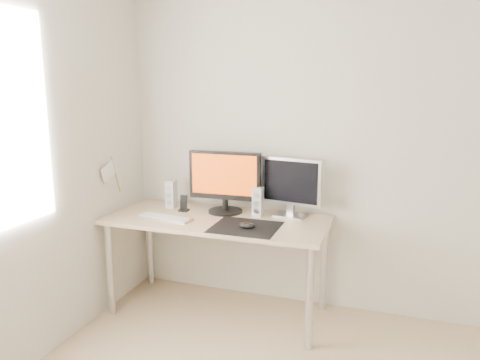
# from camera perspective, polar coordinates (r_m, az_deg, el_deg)

# --- Properties ---
(wall_back) EXTENTS (3.50, 0.00, 3.50)m
(wall_back) POSITION_cam_1_polar(r_m,az_deg,el_deg) (3.45, 14.07, 4.03)
(wall_back) COLOR silver
(wall_back) RESTS_ON ground
(mousepad) EXTENTS (0.45, 0.40, 0.00)m
(mousepad) POSITION_cam_1_polar(r_m,az_deg,el_deg) (3.20, 0.67, -5.76)
(mousepad) COLOR black
(mousepad) RESTS_ON desk
(mouse) EXTENTS (0.11, 0.07, 0.04)m
(mouse) POSITION_cam_1_polar(r_m,az_deg,el_deg) (3.16, 0.84, -5.57)
(mouse) COLOR black
(mouse) RESTS_ON mousepad
(desk) EXTENTS (1.60, 0.70, 0.73)m
(desk) POSITION_cam_1_polar(r_m,az_deg,el_deg) (3.43, -2.74, -5.90)
(desk) COLOR #D1B587
(desk) RESTS_ON ground
(main_monitor) EXTENTS (0.55, 0.27, 0.47)m
(main_monitor) POSITION_cam_1_polar(r_m,az_deg,el_deg) (3.49, -1.86, 0.04)
(main_monitor) COLOR black
(main_monitor) RESTS_ON desk
(second_monitor) EXTENTS (0.45, 0.19, 0.43)m
(second_monitor) POSITION_cam_1_polar(r_m,az_deg,el_deg) (3.41, 6.28, -0.55)
(second_monitor) COLOR #BABBBD
(second_monitor) RESTS_ON desk
(speaker_left) EXTENTS (0.07, 0.08, 0.22)m
(speaker_left) POSITION_cam_1_polar(r_m,az_deg,el_deg) (3.69, -8.38, -1.74)
(speaker_left) COLOR white
(speaker_left) RESTS_ON desk
(speaker_right) EXTENTS (0.07, 0.08, 0.22)m
(speaker_right) POSITION_cam_1_polar(r_m,az_deg,el_deg) (3.43, 2.19, -2.68)
(speaker_right) COLOR silver
(speaker_right) RESTS_ON desk
(keyboard) EXTENTS (0.43, 0.18, 0.02)m
(keyboard) POSITION_cam_1_polar(r_m,az_deg,el_deg) (3.43, -9.13, -4.55)
(keyboard) COLOR silver
(keyboard) RESTS_ON desk
(phone_dock) EXTENTS (0.07, 0.06, 0.13)m
(phone_dock) POSITION_cam_1_polar(r_m,az_deg,el_deg) (3.60, -6.87, -3.20)
(phone_dock) COLOR black
(phone_dock) RESTS_ON desk
(pennant) EXTENTS (0.01, 0.23, 0.29)m
(pennant) POSITION_cam_1_polar(r_m,az_deg,el_deg) (3.58, -15.50, 0.94)
(pennant) COLOR #A57F54
(pennant) RESTS_ON wall_left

